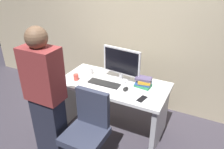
# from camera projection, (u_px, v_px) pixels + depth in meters

# --- Properties ---
(ground_plane) EXTENTS (9.00, 9.00, 0.00)m
(ground_plane) POSITION_uv_depth(u_px,v_px,m) (114.00, 126.00, 3.26)
(ground_plane) COLOR #3D3842
(wall_back) EXTENTS (6.40, 0.10, 3.00)m
(wall_back) POSITION_uv_depth(u_px,v_px,m) (139.00, 13.00, 3.25)
(wall_back) COLOR tan
(wall_back) RESTS_ON ground
(desk) EXTENTS (1.45, 0.71, 0.73)m
(desk) POSITION_uv_depth(u_px,v_px,m) (114.00, 97.00, 3.04)
(desk) COLOR white
(desk) RESTS_ON ground
(office_chair) EXTENTS (0.52, 0.52, 0.94)m
(office_chair) POSITION_uv_depth(u_px,v_px,m) (88.00, 135.00, 2.48)
(office_chair) COLOR black
(office_chair) RESTS_ON ground
(person_at_desk) EXTENTS (0.40, 0.24, 1.64)m
(person_at_desk) POSITION_uv_depth(u_px,v_px,m) (46.00, 99.00, 2.38)
(person_at_desk) COLOR #262838
(person_at_desk) RESTS_ON ground
(monitor) EXTENTS (0.54, 0.16, 0.46)m
(monitor) POSITION_uv_depth(u_px,v_px,m) (121.00, 63.00, 2.90)
(monitor) COLOR silver
(monitor) RESTS_ON desk
(keyboard) EXTENTS (0.43, 0.14, 0.02)m
(keyboard) POSITION_uv_depth(u_px,v_px,m) (104.00, 83.00, 2.91)
(keyboard) COLOR #262626
(keyboard) RESTS_ON desk
(mouse) EXTENTS (0.06, 0.10, 0.03)m
(mouse) POSITION_uv_depth(u_px,v_px,m) (126.00, 89.00, 2.77)
(mouse) COLOR black
(mouse) RESTS_ON desk
(cup_near_keyboard) EXTENTS (0.07, 0.07, 0.09)m
(cup_near_keyboard) POSITION_uv_depth(u_px,v_px,m) (76.00, 77.00, 3.00)
(cup_near_keyboard) COLOR #D84C3F
(cup_near_keyboard) RESTS_ON desk
(cup_by_monitor) EXTENTS (0.07, 0.07, 0.09)m
(cup_by_monitor) POSITION_uv_depth(u_px,v_px,m) (91.00, 71.00, 3.16)
(cup_by_monitor) COLOR silver
(cup_by_monitor) RESTS_ON desk
(book_stack) EXTENTS (0.22, 0.19, 0.13)m
(book_stack) POSITION_uv_depth(u_px,v_px,m) (144.00, 82.00, 2.83)
(book_stack) COLOR #338C59
(book_stack) RESTS_ON desk
(cell_phone) EXTENTS (0.10, 0.16, 0.01)m
(cell_phone) POSITION_uv_depth(u_px,v_px,m) (142.00, 99.00, 2.59)
(cell_phone) COLOR black
(cell_phone) RESTS_ON desk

